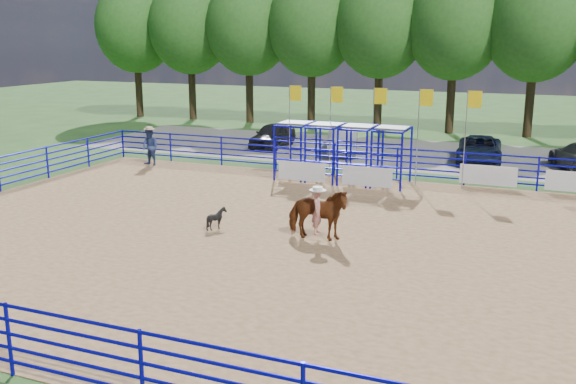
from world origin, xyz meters
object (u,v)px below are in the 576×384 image
object	(u,v)px
horse_and_rider	(317,212)
car_a	(273,135)
car_c	(479,149)
calf	(217,218)
spectator_cowboy	(150,146)
car_b	(343,141)

from	to	relation	value
horse_and_rider	car_a	bearing A→B (deg)	117.97
car_c	calf	bearing A→B (deg)	-118.20
spectator_cowboy	car_b	distance (m)	10.63
spectator_cowboy	car_c	distance (m)	17.02
calf	car_c	bearing A→B (deg)	-46.90
calf	spectator_cowboy	bearing A→B (deg)	20.91
spectator_cowboy	car_c	size ratio (longest dim) A/B	0.41
calf	car_b	bearing A→B (deg)	-22.02
calf	car_b	size ratio (longest dim) A/B	0.17
horse_and_rider	calf	distance (m)	3.60
spectator_cowboy	car_c	world-z (taller)	spectator_cowboy
spectator_cowboy	car_b	size ratio (longest dim) A/B	0.44
car_c	car_a	bearing A→B (deg)	174.63
horse_and_rider	calf	size ratio (longest dim) A/B	3.34
car_c	spectator_cowboy	bearing A→B (deg)	-159.22
calf	car_a	size ratio (longest dim) A/B	0.18
car_a	car_c	size ratio (longest dim) A/B	0.87
car_a	car_c	bearing A→B (deg)	-1.20
spectator_cowboy	car_c	xyz separation A→B (m)	(15.37, 7.32, -0.32)
calf	spectator_cowboy	xyz separation A→B (m)	(-8.43, 8.63, 0.60)
horse_and_rider	spectator_cowboy	bearing A→B (deg)	144.76
calf	car_a	distance (m)	16.83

